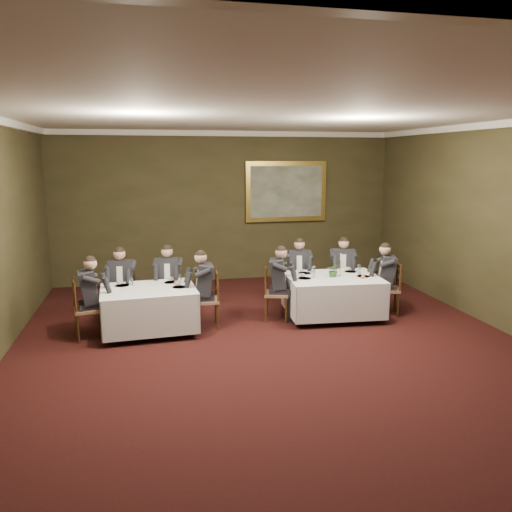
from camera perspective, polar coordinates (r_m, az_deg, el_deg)
name	(u,v)px	position (r m, az deg, el deg)	size (l,w,h in m)	color
ground	(280,358)	(7.49, 2.79, -11.61)	(10.00, 10.00, 0.00)	black
ceiling	(283,112)	(6.93, 3.08, 16.14)	(8.00, 10.00, 0.10)	silver
back_wall	(226,207)	(11.86, -3.42, 5.61)	(8.00, 0.10, 3.50)	#312E18
crown_molding	(283,116)	(6.92, 3.07, 15.65)	(8.00, 10.00, 0.12)	white
table_main	(333,293)	(9.29, 8.76, -4.23)	(1.78, 1.40, 0.67)	#301E0D
table_second	(149,307)	(8.57, -12.12, -5.68)	(1.63, 1.28, 0.67)	#301E0D
chair_main_backleft	(298,291)	(10.03, 4.83, -3.96)	(0.51, 0.50, 1.00)	#8B6247
diner_main_backleft	(298,280)	(9.96, 4.86, -2.71)	(0.49, 0.55, 1.35)	black
chair_main_backright	(342,289)	(10.27, 9.78, -3.73)	(0.55, 0.53, 1.00)	#8B6247
diner_main_backright	(342,278)	(10.20, 9.82, -2.51)	(0.53, 0.58, 1.35)	black
chair_main_endleft	(276,304)	(9.10, 2.25, -5.53)	(0.52, 0.54, 1.00)	#8B6247
diner_main_endleft	(276,292)	(9.03, 2.34, -4.14)	(0.57, 0.51, 1.35)	black
chair_main_endright	(388,300)	(9.69, 14.81, -4.84)	(0.54, 0.55, 1.00)	#8B6247
diner_main_endright	(388,288)	(9.63, 14.81, -3.54)	(0.58, 0.53, 1.35)	black
chair_sec_backleft	(123,305)	(9.37, -14.94, -5.41)	(0.50, 0.48, 1.00)	#8B6247
diner_sec_backleft	(122,293)	(9.30, -15.03, -4.08)	(0.47, 0.53, 1.35)	black
chair_sec_backright	(169,301)	(9.41, -9.86, -5.12)	(0.51, 0.49, 1.00)	#8B6247
diner_sec_backright	(169,290)	(9.34, -9.92, -3.79)	(0.48, 0.54, 1.35)	black
chair_sec_endright	(207,311)	(8.72, -5.61, -6.31)	(0.44, 0.46, 1.00)	#8B6247
diner_sec_endright	(206,299)	(8.66, -5.71, -4.87)	(0.50, 0.43, 1.35)	black
chair_sec_endleft	(88,321)	(8.62, -18.64, -7.08)	(0.49, 0.51, 1.00)	#8B6247
diner_sec_endleft	(88,308)	(8.55, -18.66, -5.62)	(0.54, 0.48, 1.35)	black
centerpiece	(334,270)	(9.17, 8.87, -1.55)	(0.24, 0.21, 0.27)	#2D5926
candlestick	(340,267)	(9.28, 9.61, -1.26)	(0.06, 0.06, 0.43)	#AF8235
place_setting_table_main	(307,271)	(9.46, 5.82, -1.71)	(0.33, 0.31, 0.14)	white
place_setting_table_second	(125,283)	(8.80, -14.72, -3.01)	(0.33, 0.31, 0.14)	white
painting	(286,192)	(12.07, 3.46, 7.36)	(1.98, 0.09, 1.43)	gold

